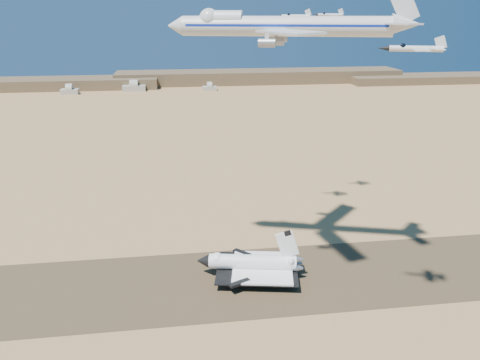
{
  "coord_description": "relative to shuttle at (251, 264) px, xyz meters",
  "views": [
    {
      "loc": [
        -5.07,
        -156.77,
        98.6
      ],
      "look_at": [
        17.47,
        8.0,
        38.99
      ],
      "focal_mm": 35.0,
      "sensor_mm": 36.0,
      "label": 1
    }
  ],
  "objects": [
    {
      "name": "chase_jet_d",
      "position": [
        45.21,
        60.32,
        92.2
      ],
      "size": [
        14.29,
        7.87,
        3.57
      ],
      "rotation": [
        0.0,
        0.0,
        -0.12
      ],
      "color": "silver"
    },
    {
      "name": "crew_c",
      "position": [
        9.2,
        -6.89,
        -4.58
      ],
      "size": [
        1.09,
        1.12,
        1.76
      ],
      "primitive_type": "imported",
      "rotation": [
        0.0,
        0.0,
        2.32
      ],
      "color": "orange",
      "rests_on": "runway"
    },
    {
      "name": "chase_jet_a",
      "position": [
        34.55,
        -43.33,
        84.49
      ],
      "size": [
        16.21,
        9.57,
        4.16
      ],
      "rotation": [
        0.0,
        0.0,
        -0.36
      ],
      "color": "silver"
    },
    {
      "name": "hangars",
      "position": [
        -85.36,
        475.39,
        -0.69
      ],
      "size": [
        200.5,
        29.5,
        30.0
      ],
      "color": "#B9B3A4",
      "rests_on": "ground"
    },
    {
      "name": "crew_b",
      "position": [
        8.47,
        -8.4,
        -4.49
      ],
      "size": [
        0.96,
        1.08,
        1.93
      ],
      "primitive_type": "imported",
      "rotation": [
        0.0,
        0.0,
        2.14
      ],
      "color": "orange",
      "rests_on": "runway"
    },
    {
      "name": "ground",
      "position": [
        -21.36,
        -3.04,
        -5.52
      ],
      "size": [
        1200.0,
        1200.0,
        0.0
      ],
      "primitive_type": "plane",
      "color": "#AD874D",
      "rests_on": "ground"
    },
    {
      "name": "carrier_747",
      "position": [
        8.49,
        2.6,
        88.85
      ],
      "size": [
        83.55,
        62.4,
        20.89
      ],
      "rotation": [
        0.0,
        0.0,
        -0.29
      ],
      "color": "silver"
    },
    {
      "name": "runway",
      "position": [
        -21.36,
        -3.04,
        -5.49
      ],
      "size": [
        600.0,
        50.0,
        0.06
      ],
      "primitive_type": "cube",
      "color": "brown",
      "rests_on": "ground"
    },
    {
      "name": "crew_a",
      "position": [
        7.25,
        -9.97,
        -4.68
      ],
      "size": [
        0.41,
        0.59,
        1.56
      ],
      "primitive_type": "imported",
      "rotation": [
        0.0,
        0.0,
        1.65
      ],
      "color": "orange",
      "rests_on": "runway"
    },
    {
      "name": "chase_jet_c",
      "position": [
        25.25,
        45.53,
        91.75
      ],
      "size": [
        14.78,
        8.53,
        3.75
      ],
      "rotation": [
        0.0,
        0.0,
        -0.25
      ],
      "color": "silver"
    },
    {
      "name": "ridgeline",
      "position": [
        43.96,
        524.26,
        2.11
      ],
      "size": [
        960.0,
        90.0,
        18.0
      ],
      "color": "brown",
      "rests_on": "ground"
    },
    {
      "name": "shuttle",
      "position": [
        0.0,
        0.0,
        0.0
      ],
      "size": [
        41.71,
        30.53,
        20.53
      ],
      "rotation": [
        0.0,
        0.0,
        -0.18
      ],
      "color": "white",
      "rests_on": "runway"
    }
  ]
}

